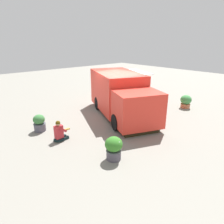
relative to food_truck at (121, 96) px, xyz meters
name	(u,v)px	position (x,y,z in m)	size (l,w,h in m)	color
ground_plane	(115,113)	(-0.08, 0.38, -1.11)	(40.00, 40.00, 0.00)	gray
food_truck	(121,96)	(0.00, 0.00, 0.00)	(4.32, 5.87, 2.31)	red
person_customer	(60,133)	(-4.04, -0.52, -0.77)	(0.79, 0.48, 0.89)	black
planter_flowering_near	(186,101)	(3.91, -1.75, -0.69)	(0.67, 0.67, 0.80)	#BC6F4A
planter_flowering_far	(39,123)	(-4.30, 0.95, -0.71)	(0.55, 0.55, 0.79)	#51505E
planter_flowering_side	(114,148)	(-3.31, -3.07, -0.65)	(0.62, 0.62, 0.85)	#504B56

